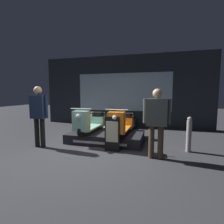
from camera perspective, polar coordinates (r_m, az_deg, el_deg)
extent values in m
plane|color=#2D2D33|center=(4.43, -7.99, -13.78)|extent=(30.00, 30.00, 0.00)
cube|color=#23282D|center=(8.05, 3.66, 6.87)|extent=(7.76, 0.08, 3.20)
cube|color=silver|center=(8.01, 3.59, 6.52)|extent=(4.27, 0.01, 1.70)
cube|color=black|center=(5.53, -1.98, -8.13)|extent=(2.26, 1.30, 0.28)
cube|color=silver|center=(4.93, -4.33, -10.09)|extent=(1.59, 0.01, 0.07)
cylinder|color=black|center=(5.01, -10.07, -6.28)|extent=(0.09, 0.30, 0.30)
cylinder|color=black|center=(6.28, -4.47, -3.66)|extent=(0.09, 0.30, 0.30)
cube|color=#8EC6AD|center=(5.64, -6.95, -4.93)|extent=(0.42, 1.31, 0.05)
cube|color=#8EC6AD|center=(4.97, -10.02, -2.89)|extent=(0.44, 0.27, 0.56)
cube|color=#8EC6AD|center=(6.24, -4.55, -2.98)|extent=(0.46, 0.32, 0.35)
cube|color=black|center=(6.20, -4.60, -0.71)|extent=(0.33, 0.29, 0.15)
cylinder|color=silver|center=(4.92, -10.14, 1.03)|extent=(0.62, 0.03, 0.03)
sphere|color=white|center=(4.78, -11.07, -1.37)|extent=(0.11, 0.11, 0.11)
cylinder|color=black|center=(4.66, 1.36, -7.13)|extent=(0.09, 0.30, 0.30)
cylinder|color=black|center=(6.00, 4.71, -4.11)|extent=(0.09, 0.30, 0.30)
cube|color=orange|center=(5.33, 3.25, -5.54)|extent=(0.42, 1.31, 0.05)
cube|color=orange|center=(4.63, 1.44, -3.48)|extent=(0.44, 0.27, 0.56)
cube|color=orange|center=(5.97, 4.68, -3.41)|extent=(0.46, 0.32, 0.35)
cube|color=black|center=(5.92, 4.69, -1.04)|extent=(0.33, 0.29, 0.15)
cylinder|color=silver|center=(4.57, 1.43, 0.73)|extent=(0.62, 0.03, 0.03)
sphere|color=white|center=(4.42, 0.82, -1.88)|extent=(0.11, 0.11, 0.11)
cylinder|color=black|center=(6.60, -4.98, -5.66)|extent=(0.09, 0.30, 0.30)
cylinder|color=black|center=(7.90, -1.37, -3.65)|extent=(0.09, 0.30, 0.30)
cube|color=beige|center=(7.25, -3.01, -4.64)|extent=(0.42, 1.31, 0.05)
cube|color=beige|center=(6.57, -4.94, -3.08)|extent=(0.44, 0.27, 0.56)
cube|color=beige|center=(7.87, -1.42, -3.11)|extent=(0.46, 0.32, 0.35)
cube|color=black|center=(7.83, -1.44, -1.32)|extent=(0.33, 0.29, 0.15)
cylinder|color=silver|center=(6.51, -4.99, -0.13)|extent=(0.62, 0.03, 0.03)
sphere|color=white|center=(6.37, -5.57, -1.95)|extent=(0.11, 0.11, 0.11)
cylinder|color=black|center=(6.32, 3.93, -6.20)|extent=(0.09, 0.30, 0.30)
cylinder|color=black|center=(7.67, 6.10, -3.99)|extent=(0.09, 0.30, 0.30)
cube|color=black|center=(6.99, 5.12, -5.07)|extent=(0.42, 1.31, 0.05)
cube|color=black|center=(6.28, 3.99, -3.51)|extent=(0.44, 0.27, 0.56)
cube|color=black|center=(7.63, 6.08, -3.44)|extent=(0.46, 0.32, 0.35)
cube|color=black|center=(7.59, 6.09, -1.59)|extent=(0.33, 0.29, 0.15)
cylinder|color=silver|center=(6.22, 4.00, -0.42)|extent=(0.62, 0.03, 0.03)
sphere|color=white|center=(6.07, 3.63, -2.34)|extent=(0.11, 0.11, 0.11)
cylinder|color=black|center=(5.37, -23.31, -6.16)|extent=(0.13, 0.13, 0.81)
cylinder|color=black|center=(5.26, -21.71, -6.36)|extent=(0.13, 0.13, 0.81)
cube|color=#1E2D47|center=(5.21, -22.85, 1.59)|extent=(0.42, 0.23, 0.64)
cylinder|color=#1E2D47|center=(5.37, -24.95, 1.90)|extent=(0.08, 0.08, 0.59)
cylinder|color=#1E2D47|center=(5.06, -20.65, 1.84)|extent=(0.08, 0.08, 0.59)
sphere|color=tan|center=(5.20, -23.07, 6.52)|extent=(0.22, 0.22, 0.22)
cylinder|color=#473828|center=(4.21, 12.75, -9.44)|extent=(0.13, 0.13, 0.77)
cylinder|color=#473828|center=(4.21, 15.57, -9.53)|extent=(0.13, 0.13, 0.77)
cube|color=#474C47|center=(4.08, 14.42, -0.09)|extent=(0.45, 0.25, 0.61)
cylinder|color=#474C47|center=(4.09, 10.68, 0.37)|extent=(0.08, 0.08, 0.56)
cylinder|color=#474C47|center=(4.08, 18.18, 0.14)|extent=(0.08, 0.08, 0.56)
sphere|color=tan|center=(4.05, 14.58, 5.91)|extent=(0.21, 0.21, 0.21)
cube|color=black|center=(4.54, 0.02, -7.24)|extent=(0.39, 0.04, 0.91)
cube|color=beige|center=(4.51, -0.05, -6.46)|extent=(0.32, 0.01, 0.54)
cylinder|color=gray|center=(4.93, 23.80, -7.24)|extent=(0.13, 0.13, 0.82)
sphere|color=gray|center=(4.85, 24.03, -2.09)|extent=(0.11, 0.11, 0.11)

